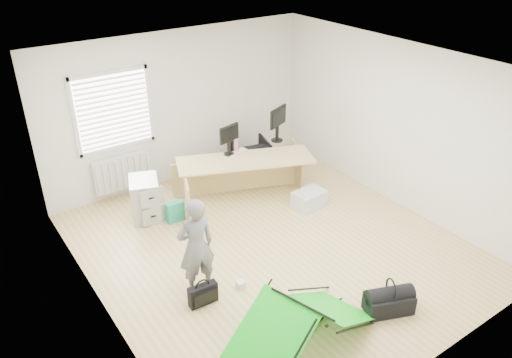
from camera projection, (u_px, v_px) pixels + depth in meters
ground at (271, 245)px, 7.43m from camera, size 5.50×5.50×0.00m
back_wall at (180, 107)px, 8.78m from camera, size 5.00×0.02×2.70m
window at (113, 111)px, 8.05m from camera, size 1.20×0.06×1.20m
radiator at (123, 172)px, 8.54m from camera, size 1.00×0.12×0.60m
desk at (246, 180)px, 8.44m from camera, size 2.36×1.51×0.77m
filing_cabinet at (145, 199)px, 7.97m from camera, size 0.62×0.70×0.68m
monitor_left at (229, 144)px, 8.33m from camera, size 0.42×0.18×0.39m
monitor_right at (277, 129)px, 8.82m from camera, size 0.49×0.29×0.46m
keyboard at (237, 152)px, 8.48m from camera, size 0.41×0.25×0.02m
thermos at (236, 145)px, 8.45m from camera, size 0.08×0.08×0.26m
office_chair at (250, 155)px, 9.50m from camera, size 0.80×0.81×0.60m
person at (196, 246)px, 6.26m from camera, size 0.52×0.36×1.37m
kite at (301, 324)px, 5.61m from camera, size 2.06×1.34×0.59m
storage_crate at (309, 199)px, 8.34m from camera, size 0.54×0.40×0.29m
tote_bag at (175, 212)px, 7.95m from camera, size 0.29×0.13×0.34m
laptop_bag at (203, 294)px, 6.27m from camera, size 0.38×0.14×0.28m
white_box at (241, 285)px, 6.57m from camera, size 0.11×0.11×0.10m
duffel_bag at (389, 303)px, 6.16m from camera, size 0.65×0.50×0.26m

